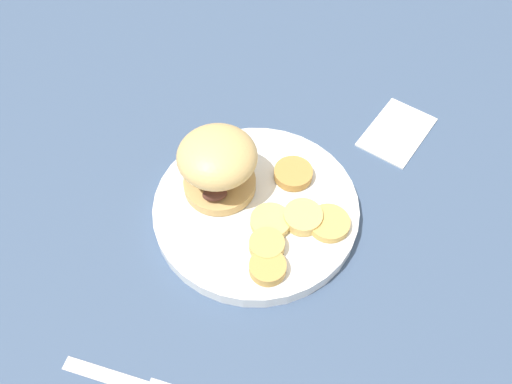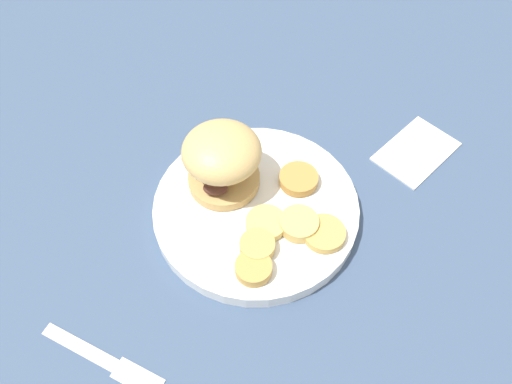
# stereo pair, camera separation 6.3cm
# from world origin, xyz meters

# --- Properties ---
(ground_plane) EXTENTS (4.00, 4.00, 0.00)m
(ground_plane) POSITION_xyz_m (0.00, 0.00, 0.00)
(ground_plane) COLOR #3D5170
(dinner_plate) EXTENTS (0.27, 0.27, 0.02)m
(dinner_plate) POSITION_xyz_m (0.00, 0.00, 0.01)
(dinner_plate) COLOR white
(dinner_plate) RESTS_ON ground_plane
(sandwich) EXTENTS (0.11, 0.10, 0.09)m
(sandwich) POSITION_xyz_m (0.06, 0.00, 0.07)
(sandwich) COLOR tan
(sandwich) RESTS_ON dinner_plate
(potato_round_0) EXTENTS (0.04, 0.04, 0.01)m
(potato_round_0) POSITION_xyz_m (-0.06, 0.08, 0.03)
(potato_round_0) COLOR tan
(potato_round_0) RESTS_ON dinner_plate
(potato_round_1) EXTENTS (0.05, 0.05, 0.02)m
(potato_round_1) POSITION_xyz_m (-0.06, -0.01, 0.03)
(potato_round_1) COLOR #DBB766
(potato_round_1) RESTS_ON dinner_plate
(potato_round_2) EXTENTS (0.05, 0.05, 0.01)m
(potato_round_2) POSITION_xyz_m (-0.02, -0.06, 0.03)
(potato_round_2) COLOR #BC8942
(potato_round_2) RESTS_ON dinner_plate
(potato_round_3) EXTENTS (0.04, 0.04, 0.02)m
(potato_round_3) POSITION_xyz_m (-0.04, 0.05, 0.03)
(potato_round_3) COLOR tan
(potato_round_3) RESTS_ON dinner_plate
(potato_round_4) EXTENTS (0.05, 0.05, 0.01)m
(potato_round_4) POSITION_xyz_m (-0.10, -0.01, 0.03)
(potato_round_4) COLOR tan
(potato_round_4) RESTS_ON dinner_plate
(potato_round_5) EXTENTS (0.05, 0.05, 0.01)m
(potato_round_5) POSITION_xyz_m (-0.03, 0.02, 0.03)
(potato_round_5) COLOR #DBB766
(potato_round_5) RESTS_ON dinner_plate
(fork) EXTENTS (0.16, 0.05, 0.00)m
(fork) POSITION_xyz_m (0.01, 0.26, 0.00)
(fork) COLOR silver
(fork) RESTS_ON ground_plane
(napkin) EXTENTS (0.09, 0.13, 0.01)m
(napkin) POSITION_xyz_m (-0.12, -0.23, 0.00)
(napkin) COLOR white
(napkin) RESTS_ON ground_plane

